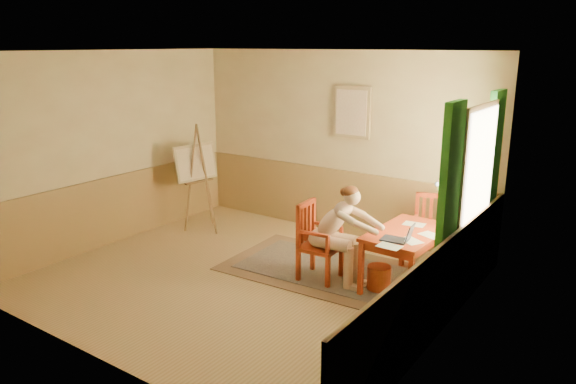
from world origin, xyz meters
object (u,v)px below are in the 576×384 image
Objects in this scene: chair_back at (429,231)px; easel at (197,167)px; figure at (338,230)px; laptop at (399,237)px; table at (407,238)px; chair_left at (317,241)px.

chair_back is 3.69m from easel.
laptop is (0.79, 0.02, 0.06)m from figure.
table is 1.11m from chair_left.
chair_left is 0.36m from figure.
chair_left is 2.68× the size of laptop.
chair_left reaches higher than laptop.
chair_left is 1.05× the size of chair_back.
laptop is at bearing -85.32° from chair_back.
laptop is at bearing 1.75° from chair_left.
easel is (-3.69, 0.59, 0.24)m from laptop.
laptop is (0.10, -1.22, 0.29)m from chair_back.
chair_left is at bearing -178.25° from laptop.
chair_left is at bearing -176.97° from figure.
chair_left reaches higher than table.
laptop is (1.08, 0.03, 0.27)m from chair_left.
table is 0.41m from laptop.
chair_left is 0.78× the size of figure.
table is at bearing -3.28° from easel.
easel reaches higher than chair_back.
figure is at bearing -119.06° from chair_back.
table is at bearing 98.59° from laptop.
chair_back is at bearing 60.94° from figure.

